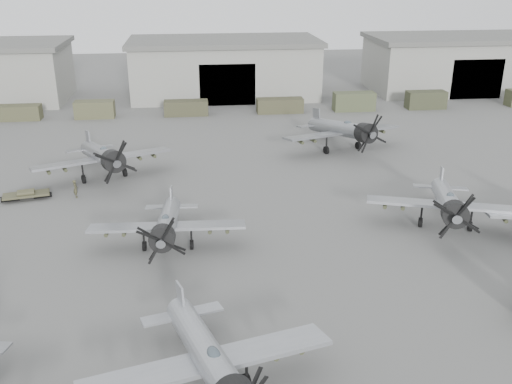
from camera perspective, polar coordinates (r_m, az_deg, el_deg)
ground at (r=33.80m, az=3.81°, el=-13.21°), size 220.00×220.00×0.00m
hangar_center at (r=90.52m, az=-3.18°, el=12.33°), size 29.00×14.80×8.70m
hangar_right at (r=100.22m, az=19.58°, el=12.07°), size 29.00×14.80×8.70m
support_truck_1 at (r=82.61m, az=-22.83°, el=7.33°), size 6.30×2.20×1.97m
support_truck_2 at (r=80.33m, az=-15.83°, el=7.96°), size 5.22×2.20×2.29m
support_truck_3 at (r=79.31m, az=-7.00°, el=8.35°), size 5.96×2.20×2.02m
support_truck_4 at (r=80.25m, az=2.40°, el=8.64°), size 6.41×2.20×1.98m
support_truck_5 at (r=82.46m, az=9.77°, el=8.91°), size 5.79×2.20×2.57m
support_truck_6 at (r=85.99m, az=16.62°, el=8.82°), size 5.56×2.20×2.48m
aircraft_near_1 at (r=27.76m, az=-4.60°, el=-16.44°), size 12.30×11.08×4.90m
aircraft_mid_1 at (r=41.29m, az=-8.93°, el=-3.21°), size 11.35×10.21×4.54m
aircraft_mid_2 at (r=46.38m, az=18.67°, el=-1.01°), size 12.38×11.14×4.96m
aircraft_far_0 at (r=56.04m, az=-15.07°, el=3.48°), size 13.03×11.78×5.28m
aircraft_far_1 at (r=63.32m, az=8.81°, el=6.16°), size 13.66×12.30×5.47m
ground_crew at (r=52.98m, az=-17.60°, el=0.31°), size 0.53×0.68×1.66m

